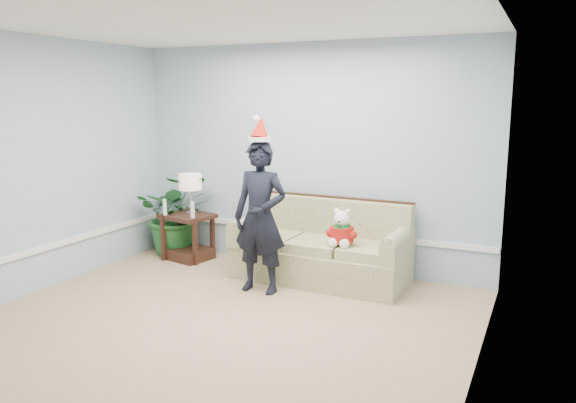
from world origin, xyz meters
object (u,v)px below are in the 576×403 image
Objects in this scene: table_lamp at (190,184)px; teddy_bear at (342,232)px; sofa at (322,251)px; houseplant at (176,214)px; side_table at (188,241)px; man at (260,217)px.

teddy_bear is at bearing -7.51° from table_lamp.
table_lamp is (-1.83, 0.06, 0.66)m from sofa.
houseplant is at bearing 160.79° from table_lamp.
table_lamp is at bearing 170.76° from teddy_bear.
man reaches higher than side_table.
houseplant is 1.92m from man.
teddy_bear is at bearing -6.39° from side_table.
teddy_bear is (2.46, -0.39, 0.09)m from houseplant.
table_lamp is 0.48× the size of houseplant.
man is at bearing -27.72° from table_lamp.
houseplant is at bearing 152.15° from side_table.
side_table is 2.23m from teddy_bear.
side_table is 1.69m from man.
man is at bearing -121.61° from sofa.
table_lamp reaches higher than sofa.
sofa is at bearing -4.57° from houseplant.
side_table is at bearing 152.52° from man.
teddy_bear is (2.18, -0.24, 0.40)m from side_table.
teddy_bear is (0.75, 0.45, -0.18)m from man.
sofa is 1.84× the size of houseplant.
sofa reaches higher than side_table.
side_table is 0.44m from houseplant.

